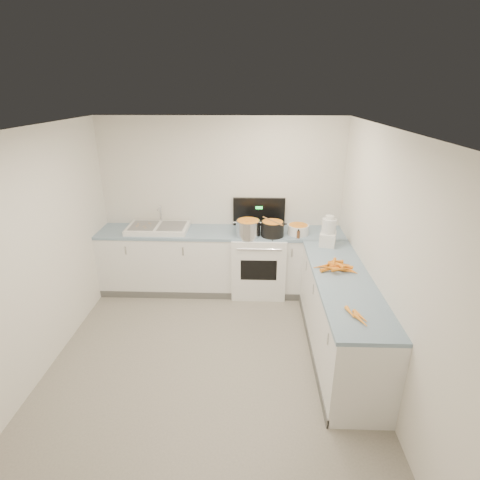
{
  "coord_description": "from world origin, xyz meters",
  "views": [
    {
      "loc": [
        0.45,
        -3.3,
        2.83
      ],
      "look_at": [
        0.3,
        1.1,
        1.05
      ],
      "focal_mm": 28.0,
      "sensor_mm": 36.0,
      "label": 1
    }
  ],
  "objects_px": {
    "black_pot": "(272,229)",
    "mixing_bowl": "(298,229)",
    "spice_jar": "(301,234)",
    "stove": "(258,262)",
    "sink": "(158,228)",
    "extract_bottle": "(298,235)",
    "food_processor": "(328,233)",
    "steel_pot": "(248,229)"
  },
  "relations": [
    {
      "from": "spice_jar",
      "to": "food_processor",
      "type": "xyz_separation_m",
      "value": [
        0.31,
        -0.27,
        0.13
      ]
    },
    {
      "from": "sink",
      "to": "food_processor",
      "type": "height_order",
      "value": "food_processor"
    },
    {
      "from": "steel_pot",
      "to": "mixing_bowl",
      "type": "height_order",
      "value": "steel_pot"
    },
    {
      "from": "steel_pot",
      "to": "food_processor",
      "type": "distance_m",
      "value": 1.08
    },
    {
      "from": "sink",
      "to": "food_processor",
      "type": "bearing_deg",
      "value": -11.21
    },
    {
      "from": "stove",
      "to": "food_processor",
      "type": "height_order",
      "value": "stove"
    },
    {
      "from": "extract_bottle",
      "to": "steel_pot",
      "type": "bearing_deg",
      "value": 174.18
    },
    {
      "from": "mixing_bowl",
      "to": "spice_jar",
      "type": "bearing_deg",
      "value": -73.57
    },
    {
      "from": "steel_pot",
      "to": "black_pot",
      "type": "relative_size",
      "value": 1.05
    },
    {
      "from": "sink",
      "to": "black_pot",
      "type": "distance_m",
      "value": 1.64
    },
    {
      "from": "stove",
      "to": "sink",
      "type": "distance_m",
      "value": 1.54
    },
    {
      "from": "stove",
      "to": "mixing_bowl",
      "type": "xyz_separation_m",
      "value": [
        0.55,
        -0.06,
        0.53
      ]
    },
    {
      "from": "black_pot",
      "to": "extract_bottle",
      "type": "xyz_separation_m",
      "value": [
        0.35,
        -0.08,
        -0.04
      ]
    },
    {
      "from": "steel_pot",
      "to": "black_pot",
      "type": "distance_m",
      "value": 0.34
    },
    {
      "from": "spice_jar",
      "to": "food_processor",
      "type": "height_order",
      "value": "food_processor"
    },
    {
      "from": "sink",
      "to": "mixing_bowl",
      "type": "distance_m",
      "value": 2.0
    },
    {
      "from": "stove",
      "to": "spice_jar",
      "type": "distance_m",
      "value": 0.79
    },
    {
      "from": "steel_pot",
      "to": "food_processor",
      "type": "relative_size",
      "value": 0.83
    },
    {
      "from": "mixing_bowl",
      "to": "stove",
      "type": "bearing_deg",
      "value": 173.72
    },
    {
      "from": "extract_bottle",
      "to": "black_pot",
      "type": "bearing_deg",
      "value": 166.81
    },
    {
      "from": "mixing_bowl",
      "to": "spice_jar",
      "type": "distance_m",
      "value": 0.12
    },
    {
      "from": "sink",
      "to": "extract_bottle",
      "type": "distance_m",
      "value": 2.0
    },
    {
      "from": "black_pot",
      "to": "food_processor",
      "type": "height_order",
      "value": "food_processor"
    },
    {
      "from": "mixing_bowl",
      "to": "sink",
      "type": "bearing_deg",
      "value": 177.83
    },
    {
      "from": "food_processor",
      "to": "spice_jar",
      "type": "bearing_deg",
      "value": 138.21
    },
    {
      "from": "black_pot",
      "to": "extract_bottle",
      "type": "height_order",
      "value": "black_pot"
    },
    {
      "from": "sink",
      "to": "steel_pot",
      "type": "distance_m",
      "value": 1.31
    },
    {
      "from": "stove",
      "to": "food_processor",
      "type": "xyz_separation_m",
      "value": [
        0.88,
        -0.45,
        0.64
      ]
    },
    {
      "from": "spice_jar",
      "to": "stove",
      "type": "bearing_deg",
      "value": 163.32
    },
    {
      "from": "stove",
      "to": "spice_jar",
      "type": "bearing_deg",
      "value": -16.68
    },
    {
      "from": "black_pot",
      "to": "sink",
      "type": "bearing_deg",
      "value": 174.6
    },
    {
      "from": "steel_pot",
      "to": "food_processor",
      "type": "bearing_deg",
      "value": -15.93
    },
    {
      "from": "extract_bottle",
      "to": "food_processor",
      "type": "height_order",
      "value": "food_processor"
    },
    {
      "from": "sink",
      "to": "stove",
      "type": "bearing_deg",
      "value": -0.62
    },
    {
      "from": "steel_pot",
      "to": "mixing_bowl",
      "type": "distance_m",
      "value": 0.71
    },
    {
      "from": "black_pot",
      "to": "extract_bottle",
      "type": "distance_m",
      "value": 0.36
    },
    {
      "from": "stove",
      "to": "steel_pot",
      "type": "distance_m",
      "value": 0.61
    },
    {
      "from": "black_pot",
      "to": "mixing_bowl",
      "type": "bearing_deg",
      "value": 12.17
    },
    {
      "from": "mixing_bowl",
      "to": "black_pot",
      "type": "bearing_deg",
      "value": -167.83
    },
    {
      "from": "stove",
      "to": "black_pot",
      "type": "height_order",
      "value": "stove"
    },
    {
      "from": "mixing_bowl",
      "to": "spice_jar",
      "type": "xyz_separation_m",
      "value": [
        0.03,
        -0.11,
        -0.03
      ]
    },
    {
      "from": "black_pot",
      "to": "mixing_bowl",
      "type": "distance_m",
      "value": 0.37
    }
  ]
}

